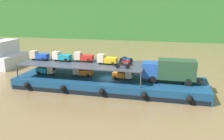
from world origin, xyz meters
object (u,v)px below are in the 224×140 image
object	(u,v)px
cargo_barge	(109,83)
motorcycle_upper_port	(123,65)
mini_truck_upper_stern	(39,55)
motorcycle_upper_stbd	(126,59)
mini_truck_upper_fore	(83,57)
mini_truck_upper_bow	(107,59)
mini_truck_lower_mid	(123,74)
mini_truck_lower_aft	(82,71)
mini_truck_lower_stern	(46,70)
covered_lorry	(170,70)
mini_truck_upper_mid	(62,56)
motorcycle_upper_centre	(125,62)

from	to	relation	value
cargo_barge	motorcycle_upper_port	bearing A→B (deg)	-39.80
mini_truck_upper_stern	motorcycle_upper_stbd	world-z (taller)	mini_truck_upper_stern
mini_truck_upper_fore	mini_truck_upper_bow	distance (m)	3.81
mini_truck_lower_mid	motorcycle_upper_stbd	size ratio (longest dim) A/B	1.47
cargo_barge	mini_truck_lower_aft	size ratio (longest dim) A/B	9.51
mini_truck_lower_stern	mini_truck_lower_aft	size ratio (longest dim) A/B	0.98
cargo_barge	mini_truck_upper_bow	distance (m)	3.45
cargo_barge	covered_lorry	xyz separation A→B (m)	(8.31, -0.01, 2.44)
mini_truck_lower_mid	mini_truck_upper_bow	world-z (taller)	mini_truck_upper_bow
mini_truck_upper_mid	mini_truck_upper_fore	distance (m)	3.26
mini_truck_lower_aft	motorcycle_upper_stbd	size ratio (longest dim) A/B	1.47
mini_truck_lower_stern	mini_truck_upper_mid	size ratio (longest dim) A/B	0.98
covered_lorry	motorcycle_upper_centre	bearing A→B (deg)	179.44
mini_truck_lower_mid	motorcycle_upper_stbd	bearing A→B (deg)	88.89
mini_truck_lower_aft	mini_truck_upper_stern	xyz separation A→B (m)	(-6.84, 0.13, 2.00)
mini_truck_upper_stern	motorcycle_upper_centre	distance (m)	13.15
covered_lorry	mini_truck_lower_stern	world-z (taller)	covered_lorry
covered_lorry	mini_truck_upper_mid	size ratio (longest dim) A/B	2.81
mini_truck_lower_stern	mini_truck_upper_bow	distance (m)	9.48
covered_lorry	mini_truck_upper_stern	distance (m)	19.18
mini_truck_lower_mid	motorcycle_upper_stbd	distance (m)	2.64
covered_lorry	motorcycle_upper_port	world-z (taller)	covered_lorry
motorcycle_upper_stbd	motorcycle_upper_port	bearing A→B (deg)	-86.37
cargo_barge	mini_truck_upper_stern	xyz separation A→B (m)	(-10.85, 0.26, 3.44)
mini_truck_lower_stern	mini_truck_lower_mid	bearing A→B (deg)	1.07
mini_truck_upper_fore	mini_truck_lower_aft	bearing A→B (deg)	-89.40
cargo_barge	mini_truck_lower_mid	xyz separation A→B (m)	(1.99, -0.01, 1.44)
mini_truck_lower_mid	mini_truck_upper_bow	distance (m)	3.04
mini_truck_lower_aft	mini_truck_upper_stern	size ratio (longest dim) A/B	1.02
mini_truck_upper_stern	motorcycle_upper_centre	world-z (taller)	mini_truck_upper_stern
cargo_barge	mini_truck_lower_mid	size ratio (longest dim) A/B	9.53
mini_truck_lower_mid	mini_truck_upper_fore	xyz separation A→B (m)	(-6.00, 0.78, 2.00)
mini_truck_upper_stern	mini_truck_upper_mid	size ratio (longest dim) A/B	0.98
motorcycle_upper_stbd	mini_truck_upper_mid	bearing A→B (deg)	-170.19
mini_truck_upper_stern	mini_truck_upper_mid	distance (m)	3.60
motorcycle_upper_stbd	mini_truck_upper_stern	bearing A→B (deg)	-172.40
mini_truck_upper_fore	motorcycle_upper_centre	distance (m)	6.36
motorcycle_upper_port	mini_truck_lower_mid	bearing A→B (deg)	98.57
covered_lorry	mini_truck_upper_bow	size ratio (longest dim) A/B	2.86
motorcycle_upper_centre	cargo_barge	bearing A→B (deg)	-178.85
mini_truck_upper_fore	motorcycle_upper_centre	bearing A→B (deg)	-6.60
motorcycle_upper_port	motorcycle_upper_stbd	bearing A→B (deg)	93.63
mini_truck_upper_bow	motorcycle_upper_stbd	world-z (taller)	mini_truck_upper_bow
cargo_barge	motorcycle_upper_stbd	size ratio (longest dim) A/B	13.97
mini_truck_upper_stern	mini_truck_upper_bow	size ratio (longest dim) A/B	1.00
mini_truck_upper_stern	mini_truck_upper_bow	distance (m)	10.55
mini_truck_upper_mid	motorcycle_upper_stbd	bearing A→B (deg)	9.81
mini_truck_upper_mid	mini_truck_upper_bow	bearing A→B (deg)	-3.57
cargo_barge	mini_truck_lower_mid	distance (m)	2.45
cargo_barge	motorcycle_upper_port	world-z (taller)	motorcycle_upper_port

